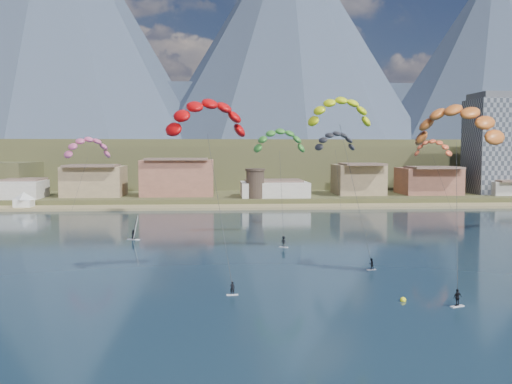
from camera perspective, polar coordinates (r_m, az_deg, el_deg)
ground at (r=57.19m, az=2.09°, el=-12.49°), size 2400.00×2400.00×0.00m
beach at (r=161.39m, az=-1.67°, el=-1.48°), size 2200.00×12.00×0.90m
land at (r=614.72m, az=-3.13°, el=2.76°), size 2200.00×900.00×4.00m
foothills at (r=288.39m, az=1.91°, el=2.83°), size 940.00×210.00×18.00m
mountain_ridge at (r=888.30m, az=-4.30°, el=12.96°), size 2060.00×480.00×400.00m
town at (r=180.01m, az=-14.69°, el=1.45°), size 400.00×24.00×12.00m
apartment_tower at (r=203.69m, az=22.81°, el=4.34°), size 20.00×16.00×32.00m
watchtower at (r=169.10m, az=-0.07°, el=0.87°), size 5.82×5.82×8.60m
kitesurfer_red at (r=74.21m, az=-4.78°, el=7.76°), size 11.56×13.44×24.04m
kitesurfer_yellow at (r=91.37m, az=8.20°, el=8.12°), size 10.43×14.78×26.09m
kitesurfer_orange at (r=77.52m, az=18.99°, el=6.75°), size 11.59×19.37×24.58m
kitesurfer_green at (r=109.39m, az=2.32°, el=5.31°), size 10.44×16.01×22.37m
distant_kite_pink at (r=131.17m, az=-16.07°, el=4.52°), size 10.92×8.75×20.60m
distant_kite_dark at (r=123.02m, az=7.75°, el=5.25°), size 9.60×6.75×21.43m
distant_kite_orange at (r=133.42m, az=16.85°, el=4.40°), size 8.78×7.76×19.90m
windsurfer at (r=107.90m, az=-11.78°, el=-3.86°), size 2.61×2.74×4.27m
buoy at (r=66.25m, az=14.14°, el=-10.17°), size 0.66×0.66×0.66m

